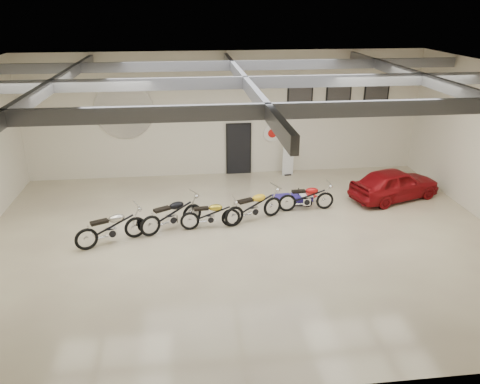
{
  "coord_description": "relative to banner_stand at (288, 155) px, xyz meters",
  "views": [
    {
      "loc": [
        -1.61,
        -12.52,
        6.79
      ],
      "look_at": [
        0.0,
        1.2,
        1.1
      ],
      "focal_mm": 35.0,
      "sensor_mm": 36.0,
      "label": 1
    }
  ],
  "objects": [
    {
      "name": "floor",
      "position": [
        -2.51,
        -5.5,
        -0.86
      ],
      "size": [
        16.0,
        12.0,
        0.01
      ],
      "primitive_type": "cube",
      "color": "beige",
      "rests_on": "ground"
    },
    {
      "name": "poster_mid",
      "position": [
        2.09,
        0.46,
        2.24
      ],
      "size": [
        1.05,
        0.08,
        1.35
      ],
      "primitive_type": null,
      "color": "black",
      "rests_on": "back_wall"
    },
    {
      "name": "poster_right",
      "position": [
        3.69,
        0.46,
        2.24
      ],
      "size": [
        1.05,
        0.08,
        1.35
      ],
      "primitive_type": null,
      "color": "black",
      "rests_on": "back_wall"
    },
    {
      "name": "go_kart",
      "position": [
        -0.31,
        -2.97,
        -0.55
      ],
      "size": [
        1.73,
        0.89,
        0.61
      ],
      "primitive_type": null,
      "rotation": [
        0.0,
        0.0,
        0.08
      ],
      "color": "navy",
      "rests_on": "floor"
    },
    {
      "name": "motorcycle_black",
      "position": [
        -4.71,
        -4.51,
        -0.31
      ],
      "size": [
        2.17,
        1.61,
        1.1
      ],
      "primitive_type": null,
      "rotation": [
        0.0,
        0.0,
        0.51
      ],
      "color": "silver",
      "rests_on": "floor"
    },
    {
      "name": "back_wall",
      "position": [
        -2.51,
        0.5,
        1.64
      ],
      "size": [
        16.0,
        0.02,
        5.0
      ],
      "primitive_type": "cube",
      "color": "beige",
      "rests_on": "floor"
    },
    {
      "name": "motorcycle_gold",
      "position": [
        -3.48,
        -4.55,
        -0.37
      ],
      "size": [
        1.92,
        0.72,
        0.98
      ],
      "primitive_type": null,
      "rotation": [
        0.0,
        0.0,
        0.07
      ],
      "color": "silver",
      "rests_on": "floor"
    },
    {
      "name": "ceiling_beams",
      "position": [
        -2.51,
        -5.5,
        3.89
      ],
      "size": [
        15.8,
        11.8,
        0.32
      ],
      "primitive_type": null,
      "color": "slate",
      "rests_on": "ceiling"
    },
    {
      "name": "vintage_car",
      "position": [
        3.34,
        -2.93,
        -0.27
      ],
      "size": [
        2.4,
        3.68,
        1.17
      ],
      "primitive_type": "imported",
      "rotation": [
        0.0,
        0.0,
        1.89
      ],
      "color": "maroon",
      "rests_on": "floor"
    },
    {
      "name": "door",
      "position": [
        -2.01,
        0.45,
        0.19
      ],
      "size": [
        0.92,
        0.08,
        2.1
      ],
      "primitive_type": "cube",
      "color": "black",
      "rests_on": "back_wall"
    },
    {
      "name": "motorcycle_red",
      "position": [
        -0.11,
        -3.55,
        -0.36
      ],
      "size": [
        1.94,
        0.66,
        1.0
      ],
      "primitive_type": null,
      "rotation": [
        0.0,
        0.0,
        0.04
      ],
      "color": "silver",
      "rests_on": "floor"
    },
    {
      "name": "poster_left",
      "position": [
        0.49,
        0.46,
        2.24
      ],
      "size": [
        1.05,
        0.08,
        1.35
      ],
      "primitive_type": null,
      "color": "black",
      "rests_on": "back_wall"
    },
    {
      "name": "ceiling",
      "position": [
        -2.51,
        -5.5,
        4.14
      ],
      "size": [
        16.0,
        12.0,
        0.01
      ],
      "primitive_type": "cube",
      "color": "slate",
      "rests_on": "back_wall"
    },
    {
      "name": "oil_sign",
      "position": [
        -0.61,
        0.45,
        0.84
      ],
      "size": [
        0.72,
        0.1,
        0.72
      ],
      "primitive_type": null,
      "color": "white",
      "rests_on": "back_wall"
    },
    {
      "name": "motorcycle_yellow",
      "position": [
        -2.04,
        -4.2,
        -0.31
      ],
      "size": [
        2.21,
        1.46,
        1.1
      ],
      "primitive_type": null,
      "rotation": [
        0.0,
        0.0,
        0.42
      ],
      "color": "silver",
      "rests_on": "floor"
    },
    {
      "name": "banner_stand",
      "position": [
        0.0,
        0.0,
        0.0
      ],
      "size": [
        0.49,
        0.25,
        1.72
      ],
      "primitive_type": null,
      "rotation": [
        0.0,
        0.0,
        0.14
      ],
      "color": "white",
      "rests_on": "floor"
    },
    {
      "name": "logo_plaque",
      "position": [
        -6.51,
        0.45,
        1.94
      ],
      "size": [
        2.3,
        0.06,
        1.16
      ],
      "primitive_type": null,
      "color": "silver",
      "rests_on": "back_wall"
    },
    {
      "name": "motorcycle_silver",
      "position": [
        -6.48,
        -5.23,
        -0.31
      ],
      "size": [
        2.19,
        1.48,
        1.1
      ],
      "primitive_type": null,
      "rotation": [
        0.0,
        0.0,
        0.43
      ],
      "color": "silver",
      "rests_on": "floor"
    }
  ]
}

